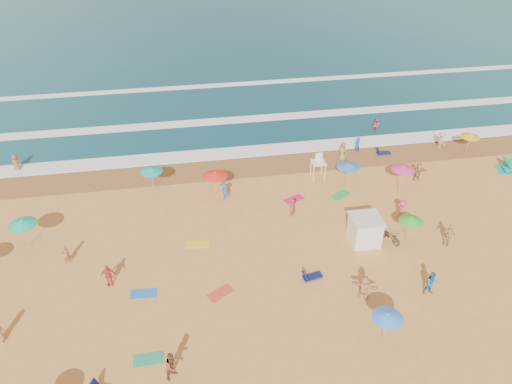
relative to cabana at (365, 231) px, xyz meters
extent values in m
plane|color=gold|center=(-4.09, -0.49, -1.00)|extent=(220.00, 220.00, 0.00)
plane|color=olive|center=(-4.09, 12.01, -0.99)|extent=(220.00, 220.00, 0.00)
cube|color=white|center=(-4.09, 14.51, -0.90)|extent=(200.00, 2.20, 0.05)
cube|color=white|center=(-4.09, 21.51, -0.90)|extent=(200.00, 1.60, 0.05)
cube|color=white|center=(-4.09, 31.51, -0.90)|extent=(200.00, 1.20, 0.05)
cube|color=silver|center=(0.00, 0.00, 0.00)|extent=(2.00, 2.00, 2.00)
cube|color=silver|center=(0.00, 0.00, 1.06)|extent=(2.20, 2.20, 0.12)
imported|color=black|center=(1.90, -0.30, -0.52)|extent=(1.45, 1.93, 0.97)
cone|color=#16B780|center=(-24.15, 3.54, 1.14)|extent=(2.01, 2.01, 0.35)
cone|color=green|center=(3.09, -0.67, 1.13)|extent=(1.73, 1.73, 0.35)
cone|color=#E3327E|center=(5.27, 5.84, 1.32)|extent=(1.93, 1.93, 0.35)
cone|color=red|center=(-10.10, 7.88, 1.02)|extent=(2.04, 2.04, 0.35)
cone|color=#14A4A3|center=(-15.22, 9.25, 1.15)|extent=(1.86, 1.86, 0.35)
cone|color=blue|center=(1.13, 7.49, 0.99)|extent=(1.97, 1.97, 0.35)
cone|color=#3583F0|center=(-1.96, -8.87, 1.09)|extent=(1.81, 1.81, 0.35)
cone|color=gold|center=(14.18, 10.97, 0.90)|extent=(1.80, 1.80, 0.35)
cube|color=#0F174F|center=(-4.70, -3.18, -0.83)|extent=(1.38, 0.80, 0.34)
cube|color=#0F1D4C|center=(6.32, 12.01, -0.83)|extent=(1.30, 0.57, 0.34)
cube|color=blue|center=(-15.88, -2.74, -0.98)|extent=(1.75, 0.97, 0.03)
cube|color=#259765|center=(-15.52, -7.95, -0.98)|extent=(1.72, 0.90, 0.03)
cube|color=yellow|center=(-12.06, 1.68, -0.98)|extent=(1.81, 1.09, 0.03)
cube|color=#CA432F|center=(-10.95, -3.51, -0.98)|extent=(1.90, 1.63, 0.03)
cube|color=#D91B50|center=(-3.79, 6.11, -0.98)|extent=(1.90, 1.49, 0.03)
cube|color=green|center=(0.18, 6.08, -0.98)|extent=(1.90, 1.62, 0.03)
imported|color=#246AAA|center=(2.44, -5.76, -0.13)|extent=(0.89, 0.71, 1.75)
imported|color=olive|center=(2.02, 11.56, -0.07)|extent=(1.07, 1.06, 1.87)
imported|color=#CE3344|center=(-18.08, -1.49, -0.17)|extent=(0.99, 0.45, 1.65)
imported|color=#2648B1|center=(4.04, 13.11, -0.39)|extent=(0.75, 0.66, 1.72)
imported|color=tan|center=(5.86, -1.34, -0.12)|extent=(1.03, 1.03, 1.75)
imported|color=brown|center=(-27.35, 14.74, -0.32)|extent=(1.06, 0.87, 1.86)
imported|color=brown|center=(-14.13, -9.27, -0.09)|extent=(1.11, 1.10, 1.81)
imported|color=tan|center=(12.09, 12.19, -0.16)|extent=(0.82, 1.19, 1.69)
imported|color=#DFA775|center=(-1.96, -5.42, -0.10)|extent=(1.71, 1.31, 1.80)
imported|color=brown|center=(-4.51, 3.87, -0.20)|extent=(0.70, 0.62, 1.60)
imported|color=#9B7947|center=(7.49, 7.24, -0.15)|extent=(1.62, 0.67, 1.70)
imported|color=#996146|center=(-21.14, 1.17, -0.24)|extent=(0.67, 0.61, 1.53)
imported|color=#E13846|center=(3.80, 2.15, -0.16)|extent=(0.75, 1.15, 1.68)
imported|color=#E43948|center=(7.36, 16.84, -0.42)|extent=(1.01, 0.94, 1.66)
imported|color=blue|center=(-9.50, 7.10, -0.23)|extent=(0.94, 1.15, 1.54)
camera|label=1|loc=(-12.51, -26.72, 22.60)|focal=35.00mm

